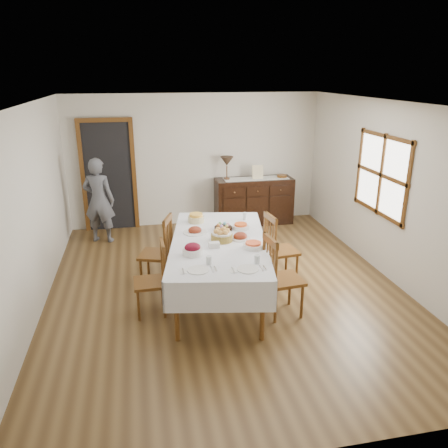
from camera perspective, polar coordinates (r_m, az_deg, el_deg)
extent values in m
plane|color=brown|center=(6.44, 0.18, -8.29)|extent=(6.00, 6.00, 0.00)
cube|color=white|center=(5.72, 0.20, 15.46)|extent=(5.00, 6.00, 0.02)
cube|color=silver|center=(8.83, -3.75, 8.28)|extent=(5.00, 0.02, 2.60)
cube|color=silver|center=(3.29, 10.92, -11.84)|extent=(5.00, 0.02, 2.60)
cube|color=silver|center=(5.99, -23.94, 1.29)|extent=(0.02, 6.00, 2.60)
cube|color=silver|center=(6.88, 21.09, 3.84)|extent=(0.02, 6.00, 2.60)
cube|color=white|center=(7.08, 19.94, 6.05)|extent=(0.02, 1.30, 1.10)
cube|color=#5D3714|center=(7.07, 19.85, 6.05)|extent=(0.03, 1.46, 1.26)
cube|color=black|center=(8.78, -14.79, 5.96)|extent=(0.90, 0.06, 2.10)
cube|color=#5D3714|center=(8.76, -14.80, 5.93)|extent=(1.04, 0.08, 2.18)
cube|color=white|center=(5.85, -0.68, -2.36)|extent=(1.62, 2.59, 0.04)
cylinder|color=#5D3714|center=(5.12, -6.22, -11.22)|extent=(0.06, 0.06, 0.78)
cylinder|color=#5D3714|center=(5.13, 5.06, -11.14)|extent=(0.06, 0.06, 0.78)
cylinder|color=#5D3714|center=(6.99, -4.78, -2.51)|extent=(0.06, 0.06, 0.78)
cylinder|color=#5D3714|center=(7.00, 3.32, -2.46)|extent=(0.06, 0.06, 0.78)
cube|color=white|center=(5.94, -6.62, -3.86)|extent=(0.46, 2.42, 0.37)
cube|color=white|center=(5.95, 5.26, -3.78)|extent=(0.46, 2.42, 0.37)
cube|color=white|center=(4.82, -0.57, -9.55)|extent=(1.23, 0.24, 0.37)
cube|color=white|center=(7.05, -0.75, 0.05)|extent=(1.23, 0.24, 0.37)
cube|color=#5D3714|center=(5.70, -9.66, -7.56)|extent=(0.41, 0.41, 0.04)
cylinder|color=#5D3714|center=(5.95, -11.23, -8.93)|extent=(0.03, 0.03, 0.41)
cylinder|color=#5D3714|center=(5.66, -11.10, -10.47)|extent=(0.03, 0.03, 0.41)
cylinder|color=#5D3714|center=(5.96, -8.05, -8.68)|extent=(0.03, 0.03, 0.41)
cylinder|color=#5D3714|center=(5.67, -7.75, -10.20)|extent=(0.03, 0.03, 0.41)
cylinder|color=#5D3714|center=(5.75, -8.10, -4.25)|extent=(0.04, 0.04, 0.54)
cylinder|color=#5D3714|center=(5.44, -7.77, -5.68)|extent=(0.04, 0.04, 0.54)
cube|color=#5D3714|center=(5.51, -8.05, -2.75)|extent=(0.05, 0.39, 0.08)
cylinder|color=#5D3714|center=(5.68, -8.01, -4.77)|extent=(0.02, 0.02, 0.44)
cylinder|color=#5D3714|center=(5.60, -7.93, -5.12)|extent=(0.02, 0.02, 0.44)
cylinder|color=#5D3714|center=(5.52, -7.85, -5.49)|extent=(0.02, 0.02, 0.44)
cube|color=#5D3714|center=(6.43, -8.92, -3.97)|extent=(0.56, 0.56, 0.04)
cylinder|color=#5D3714|center=(6.73, -9.87, -5.20)|extent=(0.04, 0.04, 0.45)
cylinder|color=#5D3714|center=(6.42, -10.77, -6.50)|extent=(0.04, 0.04, 0.45)
cylinder|color=#5D3714|center=(6.64, -6.92, -5.40)|extent=(0.04, 0.04, 0.45)
cylinder|color=#5D3714|center=(6.33, -7.69, -6.73)|extent=(0.04, 0.04, 0.45)
cylinder|color=#5D3714|center=(6.44, -6.91, -1.02)|extent=(0.04, 0.04, 0.58)
cylinder|color=#5D3714|center=(6.10, -7.74, -2.24)|extent=(0.04, 0.04, 0.58)
cube|color=#5D3714|center=(6.18, -7.41, 0.55)|extent=(0.17, 0.41, 0.08)
cylinder|color=#5D3714|center=(6.36, -7.10, -1.49)|extent=(0.02, 0.02, 0.48)
cylinder|color=#5D3714|center=(6.27, -7.31, -1.80)|extent=(0.02, 0.02, 0.48)
cylinder|color=#5D3714|center=(6.19, -7.52, -2.11)|extent=(0.02, 0.02, 0.48)
cube|color=#5D3714|center=(5.64, 7.81, -7.22)|extent=(0.49, 0.49, 0.04)
cylinder|color=#5D3714|center=(5.69, 10.14, -9.98)|extent=(0.04, 0.04, 0.46)
cylinder|color=#5D3714|center=(5.97, 8.59, -8.38)|extent=(0.04, 0.04, 0.46)
cylinder|color=#5D3714|center=(5.55, 6.73, -10.59)|extent=(0.04, 0.04, 0.46)
cylinder|color=#5D3714|center=(5.84, 5.32, -8.92)|extent=(0.04, 0.04, 0.46)
cylinder|color=#5D3714|center=(5.28, 6.80, -5.52)|extent=(0.04, 0.04, 0.60)
cylinder|color=#5D3714|center=(5.60, 5.25, -3.95)|extent=(0.04, 0.04, 0.60)
cube|color=#5D3714|center=(5.34, 6.10, -2.21)|extent=(0.08, 0.43, 0.09)
cylinder|color=#5D3714|center=(5.37, 6.38, -5.32)|extent=(0.02, 0.02, 0.49)
cylinder|color=#5D3714|center=(5.45, 5.99, -4.92)|extent=(0.02, 0.02, 0.49)
cylinder|color=#5D3714|center=(5.53, 5.61, -4.53)|extent=(0.02, 0.02, 0.49)
cube|color=#5D3714|center=(6.54, 7.52, -3.51)|extent=(0.48, 0.48, 0.04)
cylinder|color=#5D3714|center=(6.57, 9.48, -5.83)|extent=(0.04, 0.04, 0.45)
cylinder|color=#5D3714|center=(6.85, 8.14, -4.65)|extent=(0.04, 0.04, 0.45)
cylinder|color=#5D3714|center=(6.42, 6.67, -6.28)|extent=(0.04, 0.04, 0.45)
cylinder|color=#5D3714|center=(6.71, 5.43, -5.06)|extent=(0.04, 0.04, 0.45)
cylinder|color=#5D3714|center=(6.20, 6.72, -1.90)|extent=(0.04, 0.04, 0.58)
cylinder|color=#5D3714|center=(6.51, 5.37, -0.77)|extent=(0.04, 0.04, 0.58)
cube|color=#5D3714|center=(6.27, 6.11, 0.80)|extent=(0.09, 0.42, 0.08)
cylinder|color=#5D3714|center=(6.28, 6.37, -1.78)|extent=(0.02, 0.02, 0.48)
cylinder|color=#5D3714|center=(6.36, 6.02, -1.50)|extent=(0.02, 0.02, 0.48)
cylinder|color=#5D3714|center=(6.44, 5.69, -1.22)|extent=(0.02, 0.02, 0.48)
cube|color=black|center=(8.98, 3.90, 3.02)|extent=(1.57, 0.52, 0.94)
cube|color=black|center=(8.54, 1.36, 4.17)|extent=(0.44, 0.02, 0.19)
sphere|color=brown|center=(8.52, 1.39, 4.13)|extent=(0.03, 0.03, 0.03)
cube|color=black|center=(8.65, 4.41, 4.32)|extent=(0.44, 0.02, 0.19)
sphere|color=brown|center=(8.63, 4.44, 4.28)|extent=(0.03, 0.03, 0.03)
cube|color=black|center=(8.79, 7.37, 4.45)|extent=(0.44, 0.02, 0.19)
sphere|color=brown|center=(8.77, 7.41, 4.42)|extent=(0.03, 0.03, 0.03)
imported|color=#54575F|center=(8.19, -16.06, 3.32)|extent=(0.60, 0.47, 1.67)
cylinder|color=olive|center=(5.82, -0.30, -1.76)|extent=(0.29, 0.29, 0.10)
cylinder|color=white|center=(5.80, -0.30, -1.22)|extent=(0.26, 0.26, 0.02)
sphere|color=#D8994B|center=(5.80, 0.41, -0.89)|extent=(0.08, 0.08, 0.08)
sphere|color=#D8994B|center=(5.85, -0.07, -0.71)|extent=(0.08, 0.08, 0.08)
sphere|color=#D8994B|center=(5.84, -0.77, -0.76)|extent=(0.08, 0.08, 0.08)
sphere|color=#D8994B|center=(5.78, -1.00, -0.99)|extent=(0.08, 0.08, 0.08)
sphere|color=#D8994B|center=(5.72, -0.53, -1.18)|extent=(0.08, 0.08, 0.08)
sphere|color=#D8994B|center=(5.74, 0.18, -1.13)|extent=(0.08, 0.08, 0.08)
cylinder|color=black|center=(6.22, -0.11, -0.57)|extent=(0.26, 0.26, 0.05)
ellipsoid|color=pink|center=(6.22, 0.53, -0.10)|extent=(0.05, 0.05, 0.06)
ellipsoid|color=#77DFFF|center=(6.26, 0.10, 0.06)|extent=(0.05, 0.05, 0.06)
ellipsoid|color=#84D069|center=(6.25, -0.53, 0.02)|extent=(0.05, 0.05, 0.06)
ellipsoid|color=orange|center=(6.19, -0.74, -0.18)|extent=(0.05, 0.05, 0.06)
ellipsoid|color=#D196E3|center=(6.14, -0.32, -0.35)|extent=(0.05, 0.05, 0.06)
ellipsoid|color=#D6C65D|center=(6.15, 0.32, -0.30)|extent=(0.05, 0.05, 0.06)
cylinder|color=white|center=(6.13, -3.82, -1.08)|extent=(0.33, 0.33, 0.01)
ellipsoid|color=maroon|center=(6.12, -3.83, -0.82)|extent=(0.19, 0.16, 0.11)
cylinder|color=white|center=(5.91, 2.13, -1.87)|extent=(0.27, 0.27, 0.01)
ellipsoid|color=maroon|center=(5.90, 2.13, -1.60)|extent=(0.19, 0.16, 0.11)
cylinder|color=white|center=(5.41, -4.12, -3.62)|extent=(0.25, 0.25, 0.07)
ellipsoid|color=maroon|center=(5.39, -4.13, -3.04)|extent=(0.20, 0.17, 0.11)
cylinder|color=white|center=(6.26, 2.19, -0.42)|extent=(0.24, 0.24, 0.05)
cylinder|color=#F4581C|center=(6.25, 2.19, -0.06)|extent=(0.18, 0.18, 0.03)
cylinder|color=#CEC189|center=(6.56, -3.67, 0.65)|extent=(0.24, 0.24, 0.09)
cylinder|color=yellow|center=(6.54, -3.68, 1.19)|extent=(0.20, 0.20, 0.04)
cylinder|color=white|center=(5.61, 3.83, -2.88)|extent=(0.26, 0.26, 0.05)
cylinder|color=#FC5B2D|center=(5.59, 3.84, -2.50)|extent=(0.20, 0.20, 0.02)
cube|color=white|center=(5.61, -1.31, -2.74)|extent=(0.15, 0.11, 0.07)
cylinder|color=white|center=(5.00, -3.40, -6.02)|extent=(0.25, 0.25, 0.01)
cube|color=white|center=(4.98, -5.35, -6.20)|extent=(0.10, 0.13, 0.01)
cube|color=silver|center=(4.98, -5.35, -6.14)|extent=(0.04, 0.16, 0.01)
cube|color=silver|center=(5.02, -1.59, -5.91)|extent=(0.04, 0.18, 0.01)
cube|color=silver|center=(5.02, -1.13, -5.87)|extent=(0.04, 0.14, 0.01)
cylinder|color=silver|center=(5.13, -1.99, -4.74)|extent=(0.07, 0.07, 0.10)
cylinder|color=white|center=(5.02, 3.13, -5.90)|extent=(0.25, 0.25, 0.01)
cube|color=white|center=(4.98, 1.22, -6.10)|extent=(0.10, 0.13, 0.01)
cube|color=silver|center=(4.98, 1.22, -6.04)|extent=(0.04, 0.16, 0.01)
cube|color=silver|center=(5.06, 4.89, -5.76)|extent=(0.04, 0.18, 0.01)
cube|color=silver|center=(5.07, 5.33, -5.72)|extent=(0.04, 0.14, 0.01)
cylinder|color=silver|center=(5.17, 4.34, -4.61)|extent=(0.07, 0.07, 0.10)
cylinder|color=silver|center=(6.57, -2.82, 0.73)|extent=(0.06, 0.06, 0.10)
cylinder|color=silver|center=(6.65, 2.76, 1.03)|extent=(0.07, 0.07, 0.11)
cube|color=white|center=(8.85, 4.20, 5.96)|extent=(1.30, 0.35, 0.01)
cylinder|color=brown|center=(8.76, 0.37, 5.93)|extent=(0.12, 0.12, 0.03)
cylinder|color=brown|center=(8.73, 0.37, 6.83)|extent=(0.02, 0.02, 0.25)
cone|color=#3F2E21|center=(8.68, 0.37, 8.21)|extent=(0.26, 0.26, 0.18)
cube|color=beige|center=(8.79, 4.42, 6.76)|extent=(0.22, 0.08, 0.28)
cylinder|color=#5D3714|center=(8.99, 7.57, 6.22)|extent=(0.20, 0.20, 0.06)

